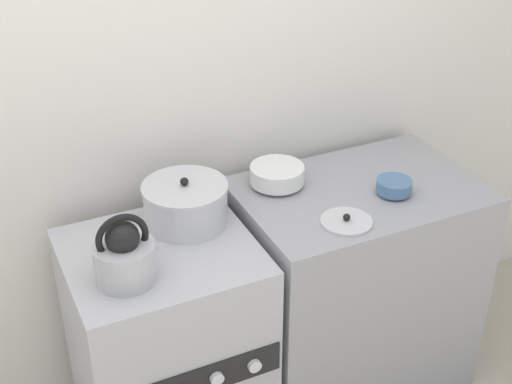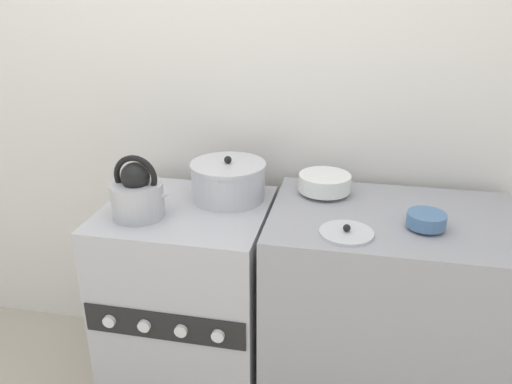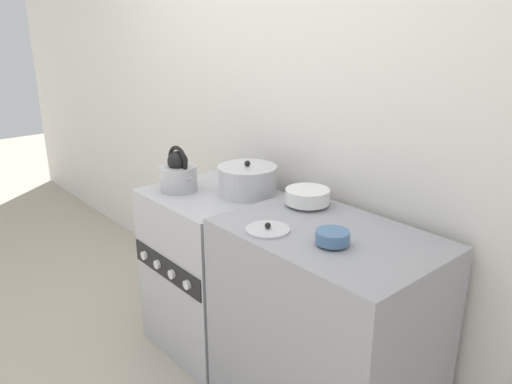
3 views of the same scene
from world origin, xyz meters
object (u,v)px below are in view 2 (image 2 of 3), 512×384
object	(u,v)px
kettle	(138,194)
small_ceramic_bowl	(426,220)
cooking_pot	(228,181)
loose_pot_lid	(346,233)
stove	(191,304)
enamel_bowl	(325,183)

from	to	relation	value
kettle	small_ceramic_bowl	distance (m)	0.97
cooking_pot	loose_pot_lid	bearing A→B (deg)	-31.36
kettle	small_ceramic_bowl	size ratio (longest dim) A/B	1.83
stove	loose_pot_lid	size ratio (longest dim) A/B	4.96
stove	small_ceramic_bowl	world-z (taller)	small_ceramic_bowl
kettle	cooking_pot	distance (m)	0.35
stove	kettle	distance (m)	0.53
small_ceramic_bowl	loose_pot_lid	distance (m)	0.26
enamel_bowl	cooking_pot	bearing A→B (deg)	-173.49
kettle	cooking_pot	xyz separation A→B (m)	(0.27, 0.22, -0.01)
cooking_pot	stove	bearing A→B (deg)	-138.17
cooking_pot	loose_pot_lid	xyz separation A→B (m)	(0.45, -0.28, -0.03)
kettle	loose_pot_lid	distance (m)	0.72
kettle	cooking_pot	size ratio (longest dim) A/B	0.79
small_ceramic_bowl	loose_pot_lid	xyz separation A→B (m)	(-0.25, -0.09, -0.02)
enamel_bowl	small_ceramic_bowl	xyz separation A→B (m)	(0.34, -0.23, -0.01)
cooking_pot	enamel_bowl	size ratio (longest dim) A/B	1.48
stove	enamel_bowl	xyz separation A→B (m)	(0.49, 0.16, 0.50)
cooking_pot	small_ceramic_bowl	bearing A→B (deg)	-14.87
cooking_pot	enamel_bowl	bearing A→B (deg)	6.51
loose_pot_lid	enamel_bowl	bearing A→B (deg)	106.53
cooking_pot	small_ceramic_bowl	xyz separation A→B (m)	(0.70, -0.19, -0.01)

